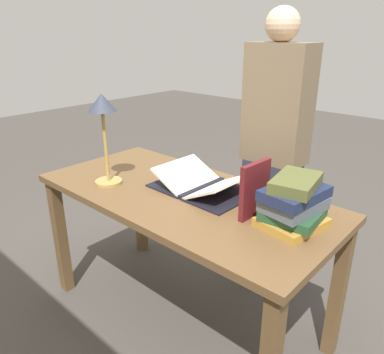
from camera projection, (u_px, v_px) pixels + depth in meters
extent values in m
plane|color=#47423D|center=(184.00, 316.00, 2.11)|extent=(12.00, 12.00, 0.00)
cube|color=brown|center=(183.00, 196.00, 1.84)|extent=(1.51, 0.72, 0.03)
cube|color=brown|center=(338.00, 291.00, 1.75)|extent=(0.06, 0.06, 0.72)
cube|color=brown|center=(140.00, 204.00, 2.63)|extent=(0.06, 0.06, 0.72)
cube|color=brown|center=(61.00, 237.00, 2.21)|extent=(0.06, 0.06, 0.72)
cube|color=black|center=(202.00, 188.00, 1.86)|extent=(0.03, 0.32, 0.02)
cube|color=black|center=(222.00, 196.00, 1.79)|extent=(0.24, 0.33, 0.01)
cube|color=black|center=(184.00, 182.00, 1.95)|extent=(0.24, 0.33, 0.01)
cube|color=silver|center=(220.00, 186.00, 1.78)|extent=(0.21, 0.32, 0.11)
cube|color=silver|center=(186.00, 174.00, 1.92)|extent=(0.21, 0.32, 0.11)
cube|color=#BC8933|center=(292.00, 222.00, 1.52)|extent=(0.25, 0.28, 0.03)
cube|color=#234C2D|center=(293.00, 214.00, 1.51)|extent=(0.23, 0.23, 0.04)
cube|color=slate|center=(294.00, 204.00, 1.49)|extent=(0.21, 0.27, 0.05)
cube|color=#1E284C|center=(295.00, 193.00, 1.47)|extent=(0.21, 0.29, 0.04)
cube|color=brown|center=(296.00, 183.00, 1.46)|extent=(0.19, 0.26, 0.05)
cube|color=maroon|center=(255.00, 190.00, 1.57)|extent=(0.03, 0.18, 0.24)
cylinder|color=tan|center=(109.00, 182.00, 1.95)|extent=(0.14, 0.14, 0.02)
cylinder|color=tan|center=(106.00, 147.00, 1.88)|extent=(0.02, 0.02, 0.36)
cone|color=#333847|center=(102.00, 102.00, 1.79)|extent=(0.14, 0.14, 0.08)
cylinder|color=#B74238|center=(251.00, 192.00, 1.72)|extent=(0.09, 0.09, 0.10)
torus|color=#B74238|center=(254.00, 196.00, 1.68)|extent=(0.05, 0.04, 0.05)
cube|color=#2D3342|center=(268.00, 218.00, 2.37)|extent=(0.31, 0.20, 0.78)
cube|color=#7A664C|center=(278.00, 105.00, 2.11)|extent=(0.36, 0.20, 0.67)
sphere|color=beige|center=(283.00, 24.00, 1.94)|extent=(0.18, 0.18, 0.18)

